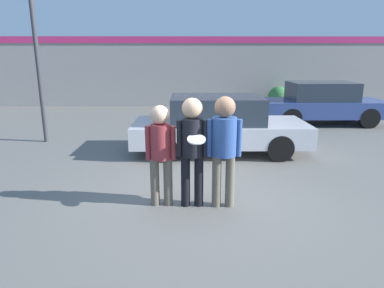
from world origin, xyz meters
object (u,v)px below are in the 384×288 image
(person_middle_with_frisbee, at_px, (192,143))
(parked_car_far, at_px, (322,103))
(person_right, at_px, (224,141))
(shrub, at_px, (279,97))
(parked_car_near, at_px, (219,125))
(person_left, at_px, (161,148))

(person_middle_with_frisbee, bearing_deg, parked_car_far, 55.49)
(person_right, xyz_separation_m, shrub, (3.69, 10.78, -0.62))
(person_right, relative_size, parked_car_near, 0.42)
(person_middle_with_frisbee, xyz_separation_m, parked_car_far, (4.78, 6.95, -0.34))
(parked_car_far, bearing_deg, person_middle_with_frisbee, -124.51)
(person_right, distance_m, shrub, 11.41)
(parked_car_far, bearing_deg, person_left, -127.46)
(person_middle_with_frisbee, relative_size, shrub, 1.80)
(person_left, bearing_deg, person_right, -3.68)
(person_middle_with_frisbee, bearing_deg, parked_car_near, 77.66)
(shrub, bearing_deg, person_right, -108.91)
(person_middle_with_frisbee, relative_size, person_right, 0.99)
(parked_car_far, distance_m, shrub, 3.86)
(parked_car_near, distance_m, parked_car_far, 5.48)
(person_right, xyz_separation_m, parked_car_near, (0.20, 3.29, -0.40))
(person_left, bearing_deg, person_middle_with_frisbee, -5.03)
(person_middle_with_frisbee, distance_m, person_right, 0.51)
(person_left, height_order, person_right, person_right)
(person_right, height_order, parked_car_near, person_right)
(person_middle_with_frisbee, distance_m, shrub, 11.57)
(person_right, bearing_deg, person_middle_with_frisbee, 177.68)
(person_middle_with_frisbee, xyz_separation_m, parked_car_near, (0.72, 3.27, -0.37))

